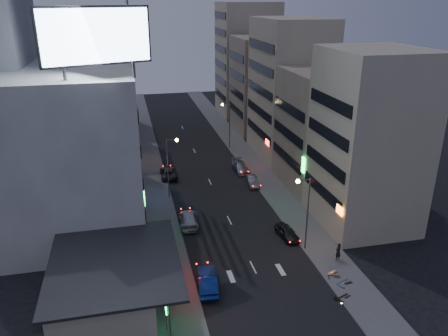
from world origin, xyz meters
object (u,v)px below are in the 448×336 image
object	(u,v)px
scooter_blue	(347,273)
parked_car_left	(169,173)
parked_car_right_near	(287,232)
parked_car_right_mid	(252,181)
road_car_silver	(189,219)
scooter_silver_b	(335,266)
road_car_blue	(207,280)
scooter_black_a	(347,288)
scooter_black_b	(340,271)
parked_car_right_far	(241,167)
person	(338,252)
scooter_silver_a	(350,275)

from	to	relation	value
scooter_blue	parked_car_left	bearing A→B (deg)	4.22
parked_car_right_near	scooter_blue	xyz separation A→B (m)	(2.68, -8.66, 0.08)
parked_car_right_mid	parked_car_left	world-z (taller)	parked_car_left
road_car_silver	scooter_silver_b	xyz separation A→B (m)	(12.45, -12.43, -0.13)
road_car_blue	scooter_black_a	size ratio (longest dim) A/B	2.53
parked_car_left	scooter_black_b	world-z (taller)	parked_car_left
parked_car_left	scooter_black_a	xyz separation A→B (m)	(12.57, -31.05, 0.01)
parked_car_right_far	scooter_silver_b	world-z (taller)	parked_car_right_far
parked_car_left	person	bearing A→B (deg)	119.97
person	parked_car_left	bearing A→B (deg)	-82.45
parked_car_right_near	road_car_silver	world-z (taller)	road_car_silver
person	parked_car_right_mid	bearing A→B (deg)	-102.72
road_car_silver	person	bearing A→B (deg)	147.08
parked_car_right_mid	road_car_silver	bearing A→B (deg)	-134.02
parked_car_right_near	scooter_silver_b	size ratio (longest dim) A/B	2.44
person	scooter_silver_a	bearing A→B (deg)	61.09
parked_car_right_mid	parked_car_right_far	bearing A→B (deg)	96.15
parked_car_left	road_car_silver	bearing A→B (deg)	94.04
scooter_silver_b	parked_car_left	bearing A→B (deg)	5.69
parked_car_right_near	road_car_silver	size ratio (longest dim) A/B	0.77
scooter_black_b	parked_car_left	bearing A→B (deg)	42.01
person	scooter_silver_a	size ratio (longest dim) A/B	1.01
parked_car_right_far	road_car_blue	bearing A→B (deg)	-112.85
parked_car_right_far	scooter_black_b	distance (m)	28.43
scooter_blue	scooter_black_a	bearing A→B (deg)	132.12
scooter_silver_b	parked_car_right_far	bearing A→B (deg)	-15.30
scooter_black_a	scooter_silver_a	bearing A→B (deg)	-55.38
road_car_blue	scooter_black_a	bearing A→B (deg)	169.43
parked_car_right_mid	parked_car_right_far	xyz separation A→B (m)	(-0.22, 5.52, 0.06)
parked_car_right_near	scooter_black_a	distance (m)	10.72
parked_car_right_far	parked_car_left	bearing A→B (deg)	177.39
scooter_silver_b	parked_car_right_mid	bearing A→B (deg)	-14.73
parked_car_right_far	scooter_silver_b	bearing A→B (deg)	-87.44
parked_car_right_near	road_car_blue	world-z (taller)	road_car_blue
parked_car_right_mid	road_car_blue	bearing A→B (deg)	-112.16
road_car_blue	parked_car_right_near	bearing A→B (deg)	-139.57
person	scooter_silver_b	xyz separation A→B (m)	(-1.03, -1.55, -0.48)
road_car_silver	scooter_blue	world-z (taller)	road_car_silver
person	scooter_silver_b	size ratio (longest dim) A/B	1.21
parked_car_left	person	size ratio (longest dim) A/B	2.58
parked_car_right_near	scooter_black_b	xyz separation A→B (m)	(2.36, -8.00, -0.02)
parked_car_right_mid	parked_car_left	xyz separation A→B (m)	(-11.20, 5.64, 0.05)
parked_car_right_far	scooter_blue	xyz separation A→B (m)	(2.57, -29.01, 0.03)
parked_car_right_mid	road_car_silver	distance (m)	14.14
parked_car_right_near	scooter_black_b	size ratio (longest dim) A/B	2.27
parked_car_right_far	road_car_blue	distance (m)	29.13
person	scooter_black_a	distance (m)	5.31
scooter_black_b	scooter_silver_b	size ratio (longest dim) A/B	1.07
scooter_black_a	person	bearing A→B (deg)	-39.34
road_car_blue	scooter_blue	bearing A→B (deg)	178.78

